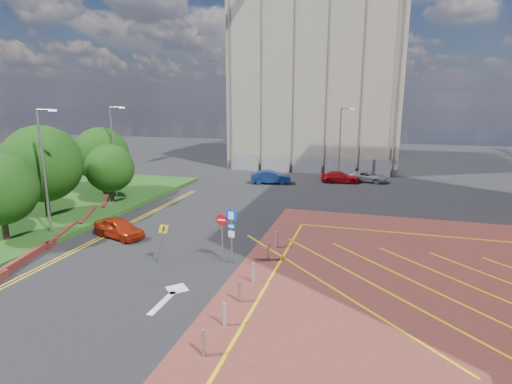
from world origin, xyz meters
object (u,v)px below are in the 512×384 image
at_px(car_blue_back, 271,177).
at_px(car_red_back, 340,177).
at_px(lamp_back, 341,140).
at_px(sign_cluster, 228,229).
at_px(car_red_left, 119,228).
at_px(lamp_left_near, 44,166).
at_px(tree_b, 42,164).
at_px(car_silver_back, 368,177).
at_px(tree_c, 110,168).
at_px(warning_sign, 162,239).
at_px(tree_a, 0,189).
at_px(lamp_left_far, 114,148).
at_px(tree_d, 101,155).

height_order(car_blue_back, car_red_back, car_blue_back).
xyz_separation_m(lamp_back, sign_cluster, (-3.78, -27.02, -2.41)).
bearing_deg(sign_cluster, car_red_left, 166.19).
relative_size(lamp_left_near, car_red_left, 2.13).
bearing_deg(sign_cluster, tree_b, 165.74).
relative_size(car_red_left, car_silver_back, 0.90).
bearing_deg(tree_c, sign_cluster, -33.16).
relative_size(warning_sign, car_silver_back, 0.54).
height_order(tree_a, car_silver_back, tree_a).
relative_size(tree_b, car_blue_back, 1.57).
height_order(tree_b, car_blue_back, tree_b).
relative_size(lamp_left_far, car_red_left, 2.13).
relative_size(tree_c, car_blue_back, 1.14).
relative_size(tree_a, lamp_left_far, 0.68).
height_order(tree_d, sign_cluster, tree_d).
relative_size(tree_d, lamp_left_far, 0.76).
bearing_deg(car_blue_back, car_silver_back, -82.19).
xyz_separation_m(sign_cluster, car_red_back, (4.09, 24.30, -1.35)).
bearing_deg(tree_b, lamp_back, 49.59).
xyz_separation_m(lamp_left_near, sign_cluster, (12.72, -1.02, -2.71)).
xyz_separation_m(sign_cluster, car_silver_back, (7.00, 25.57, -1.37)).
relative_size(tree_c, lamp_back, 0.61).
bearing_deg(warning_sign, car_red_back, 73.45).
bearing_deg(car_silver_back, lamp_left_near, 154.99).
xyz_separation_m(lamp_left_near, car_red_left, (4.39, 1.03, -4.02)).
relative_size(lamp_left_far, car_blue_back, 1.86).
relative_size(warning_sign, car_red_back, 0.54).
bearing_deg(tree_c, car_red_back, 40.51).
distance_m(tree_d, car_blue_back, 17.12).
height_order(car_red_back, car_silver_back, car_red_back).
bearing_deg(lamp_left_near, tree_a, -128.30).
distance_m(lamp_left_near, warning_sign, 10.04).
height_order(tree_d, warning_sign, tree_d).
bearing_deg(sign_cluster, lamp_back, 82.03).
height_order(lamp_left_far, warning_sign, lamp_left_far).
distance_m(car_blue_back, car_silver_back, 10.74).
height_order(tree_c, lamp_back, lamp_back).
bearing_deg(sign_cluster, warning_sign, -163.29).
relative_size(tree_b, car_red_back, 1.61).
bearing_deg(tree_c, warning_sign, -44.12).
height_order(tree_c, car_red_left, tree_c).
distance_m(lamp_left_near, lamp_back, 30.80).
height_order(tree_a, sign_cluster, tree_a).
height_order(sign_cluster, car_blue_back, sign_cluster).
distance_m(tree_c, car_blue_back, 16.81).
distance_m(lamp_back, car_silver_back, 5.17).
distance_m(lamp_back, warning_sign, 29.11).
xyz_separation_m(sign_cluster, car_red_left, (-8.32, 2.05, -1.31)).
distance_m(tree_c, lamp_left_near, 8.20).
relative_size(lamp_left_far, car_silver_back, 1.91).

